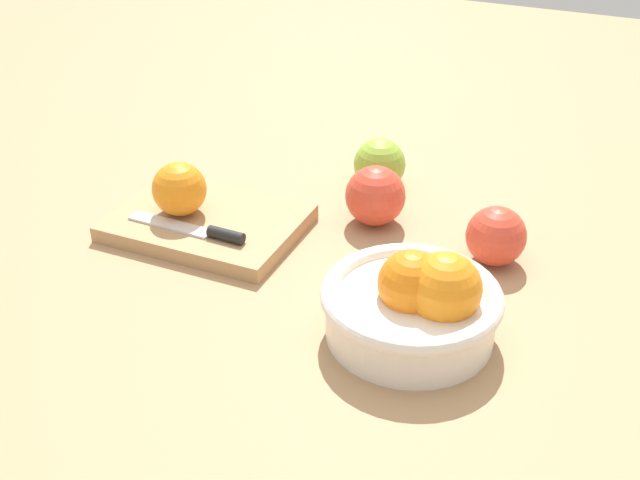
{
  "coord_description": "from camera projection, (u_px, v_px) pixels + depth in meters",
  "views": [
    {
      "loc": [
        -0.37,
        0.71,
        0.49
      ],
      "look_at": [
        -0.06,
        0.03,
        0.04
      ],
      "focal_mm": 44.36,
      "sensor_mm": 36.0,
      "label": 1
    }
  ],
  "objects": [
    {
      "name": "orange_on_board",
      "position": [
        179.0,
        189.0,
        0.95
      ],
      "size": [
        0.07,
        0.07,
        0.07
      ],
      "primitive_type": "sphere",
      "color": "orange",
      "rests_on": "cutting_board"
    },
    {
      "name": "bowl",
      "position": [
        415.0,
        303.0,
        0.77
      ],
      "size": [
        0.18,
        0.18,
        0.1
      ],
      "color": "white",
      "rests_on": "ground_plane"
    },
    {
      "name": "apple_front_left",
      "position": [
        496.0,
        236.0,
        0.89
      ],
      "size": [
        0.07,
        0.07,
        0.07
      ],
      "primitive_type": "sphere",
      "color": "#D6422D",
      "rests_on": "ground_plane"
    },
    {
      "name": "apple_front_left_3",
      "position": [
        375.0,
        196.0,
        0.97
      ],
      "size": [
        0.07,
        0.07,
        0.07
      ],
      "primitive_type": "sphere",
      "color": "#D6422D",
      "rests_on": "ground_plane"
    },
    {
      "name": "knife",
      "position": [
        202.0,
        230.0,
        0.92
      ],
      "size": [
        0.16,
        0.02,
        0.01
      ],
      "color": "silver",
      "rests_on": "cutting_board"
    },
    {
      "name": "cutting_board",
      "position": [
        206.0,
        224.0,
        0.97
      ],
      "size": [
        0.23,
        0.17,
        0.02
      ],
      "primitive_type": "cube",
      "rotation": [
        0.0,
        0.0,
        0.01
      ],
      "color": "tan",
      "rests_on": "ground_plane"
    },
    {
      "name": "apple_front_left_2",
      "position": [
        380.0,
        164.0,
        1.05
      ],
      "size": [
        0.07,
        0.07,
        0.07
      ],
      "primitive_type": "sphere",
      "color": "#8EB738",
      "rests_on": "ground_plane"
    },
    {
      "name": "ground_plane",
      "position": [
        282.0,
        248.0,
        0.94
      ],
      "size": [
        2.4,
        2.4,
        0.0
      ],
      "primitive_type": "plane",
      "color": "tan"
    }
  ]
}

